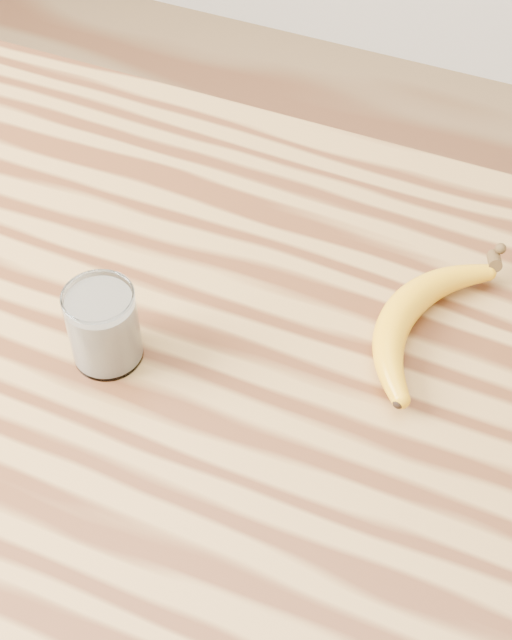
% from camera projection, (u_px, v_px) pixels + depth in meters
% --- Properties ---
extents(table, '(1.20, 0.80, 0.90)m').
position_uv_depth(table, '(164.00, 386.00, 1.08)').
color(table, '#A27840').
rests_on(table, ground).
extents(smoothie_glass, '(0.07, 0.07, 0.09)m').
position_uv_depth(smoothie_glass, '(104.00, 327.00, 0.92)').
color(smoothie_glass, white).
rests_on(smoothie_glass, table).
extents(banana, '(0.17, 0.33, 0.04)m').
position_uv_depth(banana, '(401.00, 311.00, 0.96)').
color(banana, orange).
rests_on(banana, table).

